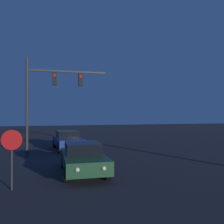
{
  "coord_description": "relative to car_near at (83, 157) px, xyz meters",
  "views": [
    {
      "loc": [
        -4.05,
        1.76,
        2.9
      ],
      "look_at": [
        0.0,
        16.39,
        2.95
      ],
      "focal_mm": 40.0,
      "sensor_mm": 36.0,
      "label": 1
    }
  ],
  "objects": [
    {
      "name": "car_far",
      "position": [
        0.03,
        8.16,
        0.0
      ],
      "size": [
        2.2,
        4.74,
        1.45
      ],
      "rotation": [
        0.0,
        0.0,
        3.21
      ],
      "color": "navy",
      "rests_on": "ground_plane"
    },
    {
      "name": "traffic_signal_mast",
      "position": [
        -1.53,
        5.46,
        3.61
      ],
      "size": [
        5.42,
        0.3,
        6.53
      ],
      "color": "#2D2D2D",
      "rests_on": "ground_plane"
    },
    {
      "name": "stop_sign",
      "position": [
        -2.99,
        -1.92,
        0.83
      ],
      "size": [
        0.75,
        0.07,
        2.26
      ],
      "color": "#2D2D2D",
      "rests_on": "ground_plane"
    },
    {
      "name": "car_near",
      "position": [
        0.0,
        0.0,
        0.0
      ],
      "size": [
        2.06,
        4.7,
        1.45
      ],
      "rotation": [
        0.0,
        0.0,
        3.11
      ],
      "color": "#1E4728",
      "rests_on": "ground_plane"
    }
  ]
}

